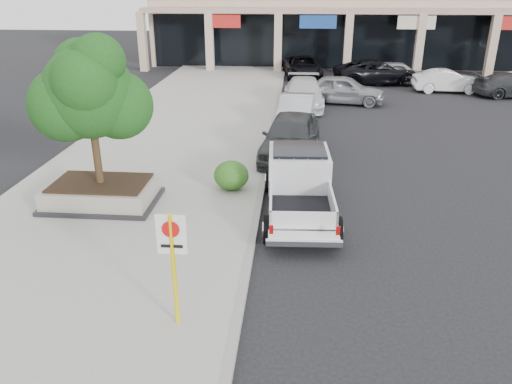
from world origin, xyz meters
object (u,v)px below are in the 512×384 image
Objects in this scene: curb_car_d at (303,67)px; lot_car_b at (448,81)px; curb_car_c at (304,93)px; lot_car_e at (398,73)px; no_parking_sign at (173,255)px; planter_tree at (96,92)px; curb_car_a at (291,136)px; lot_car_a at (343,89)px; pickup_truck at (300,187)px; curb_car_b at (296,111)px; planter at (102,193)px; lot_car_d at (377,72)px.

lot_car_b is at bearing -33.91° from curb_car_d.
curb_car_c is at bearing -96.72° from curb_car_d.
curb_car_d is at bearing 78.14° from lot_car_e.
lot_car_e is at bearing 71.47° from no_parking_sign.
planter_tree is 0.79× the size of curb_car_c.
curb_car_a is 17.49m from curb_car_d.
lot_car_a is at bearing 80.74° from curb_car_a.
pickup_truck is 20.13m from lot_car_b.
lot_car_e is (6.14, 6.94, 0.00)m from curb_car_c.
no_parking_sign reaches higher than lot_car_a.
curb_car_b is 3.98m from curb_car_c.
planter is 0.63× the size of curb_car_c.
curb_car_d reaches higher than planter.
lot_car_b is at bearing 61.32° from curb_car_a.
pickup_truck is at bearing 154.73° from lot_car_d.
curb_car_b reaches higher than lot_car_b.
curb_car_b is at bearing -95.51° from curb_car_c.
planter_tree is at bearing 176.41° from pickup_truck.
curb_car_b is at bearing 81.79° from no_parking_sign.
curb_car_d is 8.32m from lot_car_a.
lot_car_a is at bearing 144.30° from lot_car_d.
lot_car_b is at bearing 50.93° from planter.
curb_car_b is at bearing -98.35° from curb_car_d.
no_parking_sign is 15.10m from curb_car_b.
curb_car_a reaches higher than lot_car_b.
planter is 2.95m from planter_tree.
curb_car_d reaches higher than curb_car_b.
lot_car_e is (6.33, 20.40, -0.10)m from pickup_truck.
lot_car_a is 0.81× the size of lot_car_d.
pickup_truck is at bearing -0.93° from planter_tree.
pickup_truck is at bearing -83.94° from curb_car_b.
planter is at bearing -111.71° from curb_car_d.
lot_car_d is (4.84, 6.95, 0.04)m from curb_car_c.
lot_car_a is (2.52, 4.97, 0.06)m from curb_car_b.
planter_tree is at bearing 48.97° from planter.
curb_car_a is at bearing -98.58° from curb_car_d.
curb_car_d is 6.52m from lot_car_e.
curb_car_a is at bearing -94.02° from curb_car_c.
lot_car_d reaches higher than lot_car_a.
no_parking_sign is at bearing 175.82° from lot_car_a.
lot_car_b is 0.93× the size of lot_car_e.
curb_car_c is 0.98× the size of curb_car_d.
planter_tree is 11.24m from curb_car_b.
no_parking_sign is at bearing 155.38° from lot_car_b.
curb_car_a is at bearing 149.29° from lot_car_d.
curb_car_b is (5.50, 9.42, -2.70)m from planter_tree.
curb_car_a is 0.88× the size of lot_car_d.
pickup_truck reaches higher than planter.
lot_car_e is at bearing 64.21° from curb_car_b.
lot_car_d reaches higher than curb_car_b.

